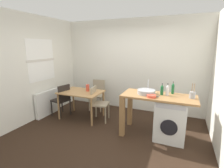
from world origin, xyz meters
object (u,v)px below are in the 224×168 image
(mixing_bowl, at_px, (151,96))
(vase, at_px, (88,88))
(chair_opposite, at_px, (98,102))
(washing_machine, at_px, (170,119))
(chair_person_seat, at_px, (62,99))
(bottle_tall_green, at_px, (162,90))
(dining_table, at_px, (81,95))
(bottle_squat_brown, at_px, (167,90))
(bottle_clear_small, at_px, (173,88))
(utensil_crock, at_px, (192,95))
(chair_spare_by_wall, at_px, (98,93))

(mixing_bowl, height_order, vase, mixing_bowl)
(chair_opposite, xyz_separation_m, washing_machine, (1.82, -0.21, -0.08))
(chair_opposite, bearing_deg, mixing_bowl, 63.37)
(chair_person_seat, xyz_separation_m, bottle_tall_green, (2.63, 0.01, 0.52))
(dining_table, relative_size, mixing_bowl, 5.93)
(chair_person_seat, relative_size, vase, 4.91)
(chair_person_seat, xyz_separation_m, bottle_squat_brown, (2.74, 0.01, 0.53))
(dining_table, xyz_separation_m, washing_machine, (2.29, -0.17, -0.21))
(bottle_clear_small, bearing_deg, bottle_squat_brown, -119.14)
(bottle_tall_green, relative_size, mixing_bowl, 1.32)
(bottle_tall_green, distance_m, vase, 1.95)
(bottle_clear_small, xyz_separation_m, utensil_crock, (0.38, -0.19, -0.05))
(bottle_squat_brown, xyz_separation_m, vase, (-2.04, 0.20, -0.20))
(bottle_squat_brown, bearing_deg, utensil_crock, -1.88)
(washing_machine, relative_size, bottle_squat_brown, 3.43)
(dining_table, relative_size, chair_spare_by_wall, 1.22)
(washing_machine, relative_size, mixing_bowl, 4.63)
(utensil_crock, distance_m, vase, 2.52)
(chair_spare_by_wall, distance_m, bottle_clear_small, 2.36)
(bottle_clear_small, relative_size, utensil_crock, 0.89)
(chair_person_seat, bearing_deg, bottle_squat_brown, -77.92)
(chair_opposite, distance_m, washing_machine, 1.83)
(bottle_tall_green, height_order, mixing_bowl, bottle_tall_green)
(chair_person_seat, distance_m, utensil_crock, 3.24)
(dining_table, bearing_deg, mixing_bowl, -10.92)
(bottle_tall_green, bearing_deg, utensil_crock, -1.21)
(chair_spare_by_wall, xyz_separation_m, utensil_crock, (2.57, -0.89, 0.48))
(utensil_crock, bearing_deg, chair_person_seat, 179.93)
(vase, bearing_deg, bottle_clear_small, -0.87)
(chair_spare_by_wall, xyz_separation_m, washing_machine, (2.20, -0.95, -0.08))
(washing_machine, distance_m, bottle_tall_green, 0.64)
(bottle_tall_green, bearing_deg, washing_machine, -16.93)
(utensil_crock, relative_size, vase, 1.63)
(chair_opposite, height_order, mixing_bowl, mixing_bowl)
(mixing_bowl, distance_m, utensil_crock, 0.79)
(utensil_crock, height_order, vase, utensil_crock)
(dining_table, xyz_separation_m, bottle_squat_brown, (2.19, -0.10, 0.39))
(vase, bearing_deg, chair_person_seat, -162.84)
(dining_table, xyz_separation_m, chair_opposite, (0.48, 0.04, -0.14))
(chair_person_seat, distance_m, vase, 0.80)
(dining_table, xyz_separation_m, mixing_bowl, (1.91, -0.37, 0.31))
(washing_machine, relative_size, vase, 4.69)
(mixing_bowl, xyz_separation_m, vase, (-1.76, 0.47, -0.12))
(bottle_clear_small, bearing_deg, chair_spare_by_wall, 162.14)
(bottle_clear_small, distance_m, utensil_crock, 0.42)
(chair_opposite, distance_m, bottle_clear_small, 1.88)
(washing_machine, bearing_deg, chair_opposite, 173.48)
(chair_spare_by_wall, bearing_deg, bottle_squat_brown, 150.85)
(utensil_crock, bearing_deg, bottle_clear_small, 153.56)
(chair_person_seat, height_order, utensil_crock, utensil_crock)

